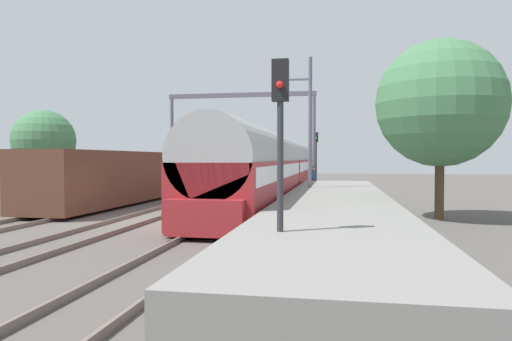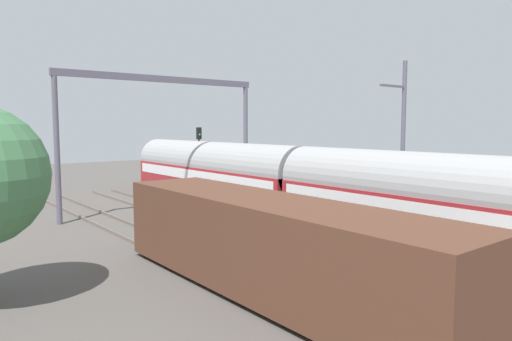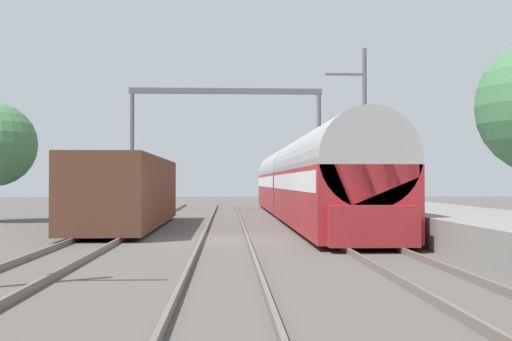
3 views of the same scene
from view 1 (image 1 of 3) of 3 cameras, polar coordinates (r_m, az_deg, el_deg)
The scene contains 14 objects.
ground at distance 19.05m, azimuth -14.42°, elevation -6.04°, with size 120.00×120.00×0.00m, color #55504B.
track_far_west at distance 20.99m, azimuth -24.33°, elevation -5.22°, with size 1.52×60.00×0.16m.
track_west at distance 19.04m, azimuth -14.42°, elevation -5.80°, with size 1.52×60.00×0.16m.
track_east at distance 17.78m, azimuth -2.69°, elevation -6.28°, with size 1.52×60.00×0.16m.
platform at distance 19.29m, azimuth 9.83°, elevation -4.58°, with size 4.40×28.00×0.90m.
passenger_train at distance 29.81m, azimuth 2.59°, elevation 0.51°, with size 2.93×32.85×3.82m.
freight_car at distance 25.57m, azimuth -17.40°, elevation -0.84°, with size 2.80×13.00×2.70m.
person_crossing at distance 36.96m, azimuth 7.10°, elevation -0.77°, with size 0.47×0.42×1.73m.
railway_signal_near at distance 9.96m, azimuth 3.02°, elevation 4.32°, with size 0.36×0.30×4.62m.
railway_signal_far at distance 42.78m, azimuth 7.46°, elevation 2.36°, with size 0.36×0.30×4.90m.
catenary_gantry at distance 37.94m, azimuth -1.88°, elevation 6.23°, with size 12.30×0.28×7.86m.
catenary_pole_east_mid at distance 25.35m, azimuth 6.61°, elevation 5.25°, with size 1.90×0.20×8.00m.
tree_west_background at distance 32.82m, azimuth -24.79°, elevation 3.37°, with size 3.96×3.96×5.63m.
tree_east_background at distance 20.09m, azimuth 21.85°, elevation 7.68°, with size 5.09×5.09×7.24m.
Camera 1 is at (7.86, -17.18, 2.49)m, focal length 32.30 mm.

